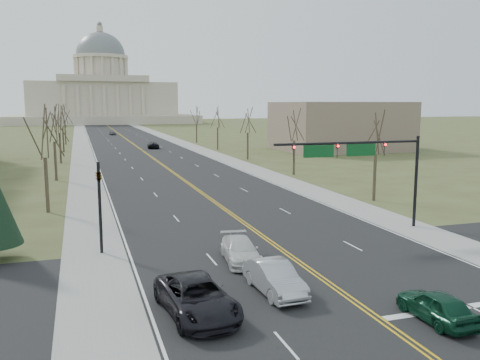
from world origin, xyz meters
TOP-DOWN VIEW (x-y plane):
  - ground at (0.00, 0.00)m, footprint 600.00×600.00m
  - road at (0.00, 110.00)m, footprint 20.00×380.00m
  - cross_road at (0.00, 6.00)m, footprint 120.00×14.00m
  - sidewalk_left at (-12.00, 110.00)m, footprint 4.00×380.00m
  - sidewalk_right at (12.00, 110.00)m, footprint 4.00×380.00m
  - center_line at (0.00, 110.00)m, footprint 0.42×380.00m
  - edge_line_left at (-9.80, 110.00)m, footprint 0.15×380.00m
  - edge_line_right at (9.80, 110.00)m, footprint 0.15×380.00m
  - stop_bar at (5.00, -1.00)m, footprint 9.50×0.50m
  - capitol at (0.00, 249.91)m, footprint 90.00×60.00m
  - signal_mast at (7.45, 13.50)m, footprint 12.12×0.44m
  - signal_left at (-11.50, 13.50)m, footprint 0.32×0.36m
  - tree_r_0 at (15.50, 24.00)m, footprint 3.74×3.74m
  - tree_l_0 at (-15.50, 28.00)m, footprint 3.96×3.96m
  - tree_r_1 at (15.50, 44.00)m, footprint 3.74×3.74m
  - tree_l_1 at (-15.50, 48.00)m, footprint 3.96×3.96m
  - tree_r_2 at (15.50, 64.00)m, footprint 3.74×3.74m
  - tree_l_2 at (-15.50, 68.00)m, footprint 3.96×3.96m
  - tree_r_3 at (15.50, 84.00)m, footprint 3.74×3.74m
  - tree_l_3 at (-15.50, 88.00)m, footprint 3.96×3.96m
  - tree_r_4 at (15.50, 104.00)m, footprint 3.74×3.74m
  - tree_l_4 at (-15.50, 108.00)m, footprint 3.96×3.96m
  - bldg_right_mass at (40.00, 76.00)m, footprint 25.00×20.00m
  - car_nb_inner_lead at (2.32, -1.89)m, footprint 1.75×4.22m
  - car_sb_inner_lead at (-3.33, 3.52)m, footprint 1.94×4.97m
  - car_sb_outer_lead at (-7.77, 2.02)m, footprint 3.39×6.29m
  - car_sb_inner_second at (-3.42, 9.02)m, footprint 2.54×5.14m
  - car_far_nb at (2.88, 91.16)m, footprint 2.67×5.14m
  - car_far_sb at (-2.41, 142.87)m, footprint 2.10×4.11m

SIDE VIEW (x-z plane):
  - ground at x=0.00m, z-range 0.00..0.00m
  - road at x=0.00m, z-range 0.00..0.01m
  - cross_road at x=0.00m, z-range 0.00..0.01m
  - sidewalk_left at x=-12.00m, z-range 0.00..0.03m
  - sidewalk_right at x=12.00m, z-range 0.00..0.03m
  - center_line at x=0.00m, z-range 0.01..0.02m
  - edge_line_left at x=-9.80m, z-range 0.01..0.02m
  - edge_line_right at x=9.80m, z-range 0.01..0.02m
  - stop_bar at x=5.00m, z-range 0.01..0.02m
  - car_far_sb at x=-2.41m, z-range 0.01..1.35m
  - car_far_nb at x=2.88m, z-range 0.01..1.39m
  - car_nb_inner_lead at x=2.32m, z-range 0.01..1.44m
  - car_sb_inner_second at x=-3.42m, z-range 0.01..1.45m
  - car_sb_inner_lead at x=-3.33m, z-range 0.01..1.62m
  - car_sb_outer_lead at x=-7.77m, z-range 0.01..1.69m
  - signal_left at x=-11.50m, z-range 0.71..6.71m
  - bldg_right_mass at x=40.00m, z-range 0.00..10.00m
  - signal_mast at x=7.45m, z-range 2.16..9.36m
  - tree_r_0 at x=15.50m, z-range 2.30..10.80m
  - tree_r_1 at x=15.50m, z-range 2.30..10.80m
  - tree_r_2 at x=15.50m, z-range 2.30..10.80m
  - tree_r_3 at x=15.50m, z-range 2.30..10.80m
  - tree_r_4 at x=15.50m, z-range 2.30..10.80m
  - tree_l_0 at x=-15.50m, z-range 2.44..11.44m
  - tree_l_1 at x=-15.50m, z-range 2.44..11.44m
  - tree_l_2 at x=-15.50m, z-range 2.44..11.44m
  - tree_l_3 at x=-15.50m, z-range 2.44..11.44m
  - tree_l_4 at x=-15.50m, z-range 2.44..11.44m
  - capitol at x=0.00m, z-range -10.80..39.20m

